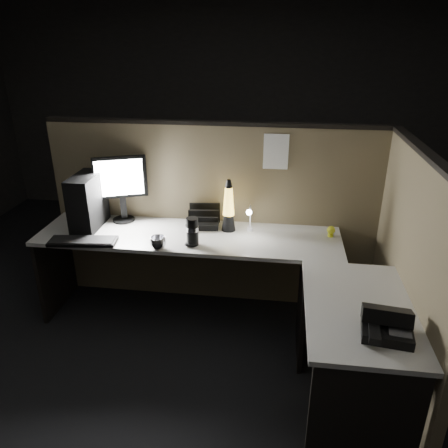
# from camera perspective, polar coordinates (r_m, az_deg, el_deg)

# --- Properties ---
(floor) EXTENTS (6.00, 6.00, 0.00)m
(floor) POSITION_cam_1_polar(r_m,az_deg,el_deg) (3.21, -3.85, -18.07)
(floor) COLOR black
(floor) RESTS_ON ground
(room_shell) EXTENTS (6.00, 6.00, 6.00)m
(room_shell) POSITION_cam_1_polar(r_m,az_deg,el_deg) (2.46, -4.88, 11.50)
(room_shell) COLOR silver
(room_shell) RESTS_ON ground
(partition_back) EXTENTS (2.66, 0.06, 1.50)m
(partition_back) POSITION_cam_1_polar(r_m,az_deg,el_deg) (3.59, -1.26, 0.95)
(partition_back) COLOR brown
(partition_back) RESTS_ON ground
(partition_right) EXTENTS (0.06, 1.66, 1.50)m
(partition_right) POSITION_cam_1_polar(r_m,az_deg,el_deg) (2.92, 22.87, -6.69)
(partition_right) COLOR brown
(partition_right) RESTS_ON ground
(desk) EXTENTS (2.60, 1.60, 0.73)m
(desk) POSITION_cam_1_polar(r_m,az_deg,el_deg) (3.04, 0.14, -7.04)
(desk) COLOR beige
(desk) RESTS_ON ground
(pc_tower) EXTENTS (0.19, 0.40, 0.42)m
(pc_tower) POSITION_cam_1_polar(r_m,az_deg,el_deg) (3.55, -17.37, 2.85)
(pc_tower) COLOR black
(pc_tower) RESTS_ON desk
(monitor) EXTENTS (0.40, 0.20, 0.53)m
(monitor) POSITION_cam_1_polar(r_m,az_deg,el_deg) (3.56, -13.34, 5.29)
(monitor) COLOR black
(monitor) RESTS_ON desk
(keyboard) EXTENTS (0.50, 0.22, 0.02)m
(keyboard) POSITION_cam_1_polar(r_m,az_deg,el_deg) (3.35, -17.96, -2.17)
(keyboard) COLOR black
(keyboard) RESTS_ON desk
(mouse) EXTENTS (0.10, 0.08, 0.03)m
(mouse) POSITION_cam_1_polar(r_m,az_deg,el_deg) (3.14, -4.44, -2.63)
(mouse) COLOR black
(mouse) RESTS_ON desk
(clip_lamp) EXTENTS (0.04, 0.17, 0.22)m
(clip_lamp) POSITION_cam_1_polar(r_m,az_deg,el_deg) (3.29, 3.35, 0.81)
(clip_lamp) COLOR silver
(clip_lamp) RESTS_ON desk
(organizer) EXTENTS (0.27, 0.24, 0.19)m
(organizer) POSITION_cam_1_polar(r_m,az_deg,el_deg) (3.47, -2.69, 0.48)
(organizer) COLOR black
(organizer) RESTS_ON desk
(lava_lamp) EXTENTS (0.11, 0.11, 0.41)m
(lava_lamp) POSITION_cam_1_polar(r_m,az_deg,el_deg) (3.33, 0.61, 1.88)
(lava_lamp) COLOR black
(lava_lamp) RESTS_ON desk
(travel_mug) EXTENTS (0.09, 0.09, 0.21)m
(travel_mug) POSITION_cam_1_polar(r_m,az_deg,el_deg) (3.13, -4.16, -0.98)
(travel_mug) COLOR black
(travel_mug) RESTS_ON desk
(steel_mug) EXTENTS (0.15, 0.15, 0.09)m
(steel_mug) POSITION_cam_1_polar(r_m,az_deg,el_deg) (3.12, -8.61, -2.45)
(steel_mug) COLOR #B6B7BE
(steel_mug) RESTS_ON desk
(figurine) EXTENTS (0.06, 0.06, 0.06)m
(figurine) POSITION_cam_1_polar(r_m,az_deg,el_deg) (3.36, 13.82, -0.77)
(figurine) COLOR yellow
(figurine) RESTS_ON desk
(pinned_paper) EXTENTS (0.19, 0.00, 0.27)m
(pinned_paper) POSITION_cam_1_polar(r_m,az_deg,el_deg) (3.34, 6.80, 9.35)
(pinned_paper) COLOR white
(pinned_paper) RESTS_ON partition_back
(desk_phone) EXTENTS (0.27, 0.28, 0.15)m
(desk_phone) POSITION_cam_1_polar(r_m,az_deg,el_deg) (2.40, 20.41, -12.18)
(desk_phone) COLOR black
(desk_phone) RESTS_ON desk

